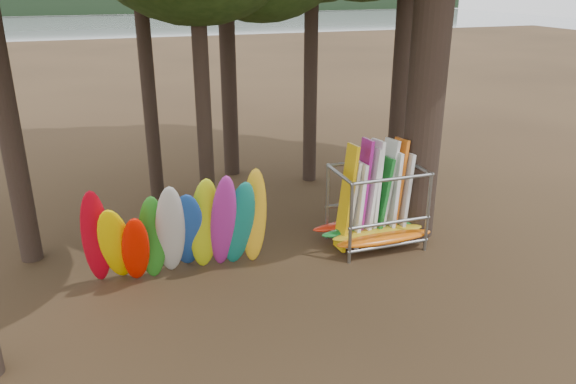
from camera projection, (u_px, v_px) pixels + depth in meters
name	position (u px, v px, depth m)	size (l,w,h in m)	color
ground	(287.00, 267.00, 14.04)	(120.00, 120.00, 0.00)	#47331E
lake	(125.00, 38.00, 67.05)	(160.00, 160.00, 0.00)	gray
far_shore	(107.00, 3.00, 110.51)	(160.00, 4.00, 4.00)	black
kayak_row	(184.00, 232.00, 12.93)	(4.31, 2.08, 3.02)	red
storage_rack	(376.00, 209.00, 14.90)	(3.18, 1.63, 2.91)	gray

